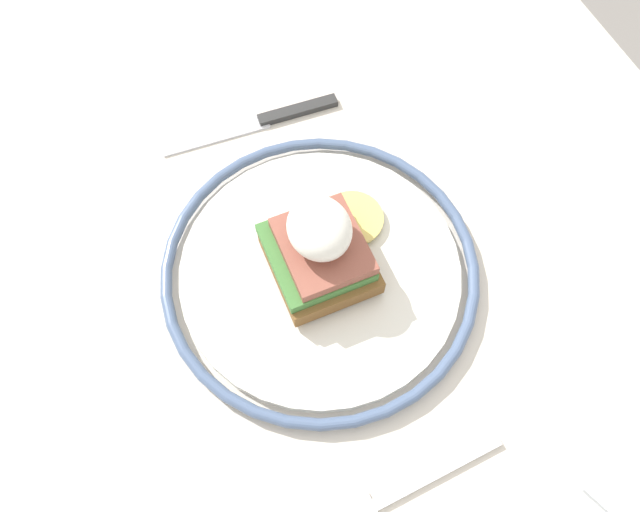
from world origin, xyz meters
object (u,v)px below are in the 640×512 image
at_px(plate, 320,270).
at_px(fork, 407,488).
at_px(knife, 265,120).
at_px(sandwich, 320,247).

relative_size(plate, fork, 1.89).
xyz_separation_m(plate, fork, (-0.19, 0.01, -0.01)).
distance_m(plate, knife, 0.17).
xyz_separation_m(plate, knife, (0.17, -0.01, -0.01)).
distance_m(fork, knife, 0.36).
bearing_deg(plate, fork, 177.38).
relative_size(sandwich, knife, 0.63).
height_order(sandwich, fork, sandwich).
bearing_deg(fork, knife, -3.56).
bearing_deg(knife, plate, 175.42).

